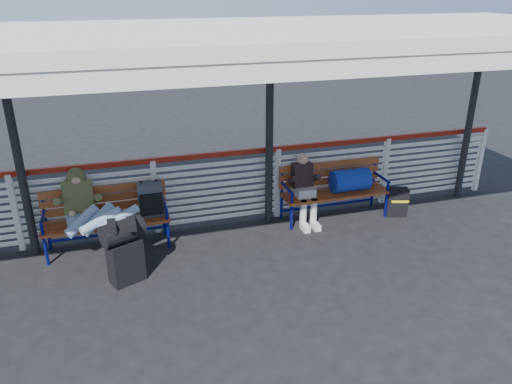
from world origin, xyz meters
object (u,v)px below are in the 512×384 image
object	(u,v)px
bench_right	(343,182)
companion_person	(305,188)
suitcase_side	(397,202)
bench_left	(122,208)
luggage_stack	(124,249)
traveler_man	(94,214)

from	to	relation	value
bench_right	companion_person	distance (m)	0.69
companion_person	suitcase_side	xyz separation A→B (m)	(1.60, -0.22, -0.35)
companion_person	suitcase_side	world-z (taller)	companion_person
bench_right	suitcase_side	world-z (taller)	bench_right
bench_right	suitcase_side	bearing A→B (deg)	-15.27
bench_left	luggage_stack	bearing A→B (deg)	-92.22
bench_left	suitcase_side	size ratio (longest dim) A/B	3.70
luggage_stack	suitcase_side	distance (m)	4.57
bench_left	companion_person	xyz separation A→B (m)	(2.86, -0.04, -0.02)
bench_left	companion_person	size ratio (longest dim) A/B	1.57
companion_person	bench_left	bearing A→B (deg)	179.20
bench_right	luggage_stack	bearing A→B (deg)	-164.20
luggage_stack	bench_left	distance (m)	1.03
bench_right	companion_person	world-z (taller)	companion_person
bench_left	companion_person	bearing A→B (deg)	-0.80
luggage_stack	bench_left	bearing A→B (deg)	64.10
luggage_stack	bench_right	size ratio (longest dim) A/B	0.49
bench_left	bench_right	size ratio (longest dim) A/B	1.00
luggage_stack	suitcase_side	xyz separation A→B (m)	(4.50, 0.77, -0.24)
traveler_man	suitcase_side	size ratio (longest dim) A/B	3.30
bench_left	traveler_man	world-z (taller)	traveler_man
bench_left	bench_right	xyz separation A→B (m)	(3.55, -0.01, -0.00)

